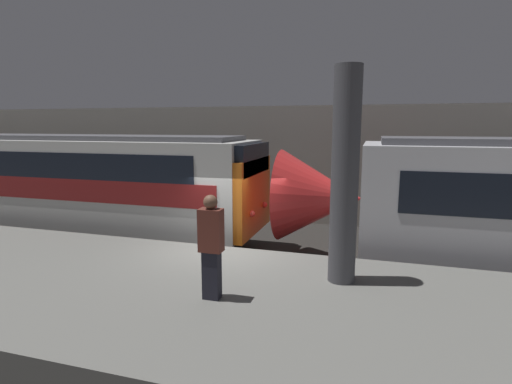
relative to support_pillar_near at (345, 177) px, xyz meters
name	(u,v)px	position (x,y,z in m)	size (l,w,h in m)	color
ground_plane	(225,285)	(-2.84, 1.35, -2.91)	(120.00, 120.00, 0.00)	#282623
platform	(175,312)	(-2.84, -1.15, -2.43)	(40.00, 5.00, 0.97)	slate
station_rear_barrier	(286,165)	(-2.84, 8.09, -0.64)	(50.00, 0.15, 4.55)	#9E998E
support_pillar_near	(345,177)	(0.00, 0.00, 0.00)	(0.49, 0.49, 3.89)	#47474C
person_waiting	(211,244)	(-2.00, -1.40, -1.01)	(0.38, 0.24, 1.76)	black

